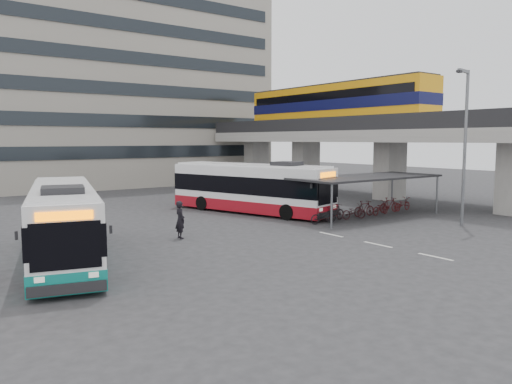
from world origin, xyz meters
TOP-DOWN VIEW (x-y plane):
  - ground at (0.00, 0.00)m, footprint 120.00×120.00m
  - viaduct at (17.00, 13.28)m, footprint 8.00×32.00m
  - bike_shelter at (8.50, 3.00)m, footprint 10.00×4.00m
  - office_block at (6.00, 36.00)m, footprint 30.00×15.00m
  - road_markings at (2.50, -3.00)m, footprint 0.15×7.60m
  - bus_main at (3.74, 8.73)m, footprint 5.65×11.88m
  - bus_teal at (-9.91, 2.45)m, footprint 5.01×11.07m
  - pedestrian at (-4.11, 3.67)m, footprint 0.49×0.70m
  - lamp_post at (10.14, -2.46)m, footprint 1.50×0.43m

SIDE VIEW (x-z plane):
  - ground at x=0.00m, z-range 0.00..0.00m
  - road_markings at x=2.50m, z-range 0.00..0.01m
  - pedestrian at x=-4.11m, z-range 0.00..1.84m
  - bike_shelter at x=8.50m, z-range 0.09..2.63m
  - bus_teal at x=-9.91m, z-range -0.11..3.09m
  - bus_main at x=3.74m, z-range -0.12..3.32m
  - lamp_post at x=10.14m, z-range 0.60..9.14m
  - viaduct at x=17.00m, z-range 1.39..11.07m
  - office_block at x=6.00m, z-range 0.00..25.00m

